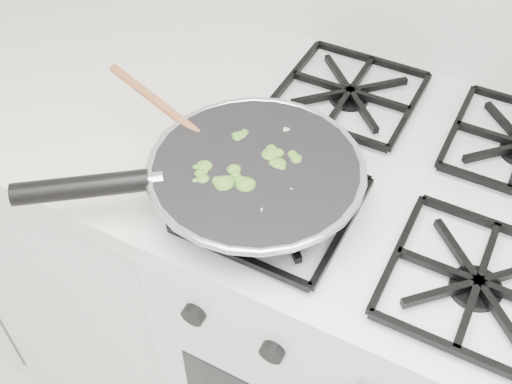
% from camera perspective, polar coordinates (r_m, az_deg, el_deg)
% --- Properties ---
extents(stove, '(0.60, 0.60, 0.92)m').
position_cam_1_polar(stove, '(1.33, 10.14, -12.39)').
color(stove, white).
rests_on(stove, ground).
extents(counter_left, '(1.00, 0.60, 0.90)m').
position_cam_1_polar(counter_left, '(1.61, -17.30, -0.66)').
color(counter_left, white).
rests_on(counter_left, ground).
extents(skillet, '(0.45, 0.37, 0.09)m').
position_cam_1_polar(skillet, '(0.88, -0.49, 1.28)').
color(skillet, black).
rests_on(skillet, stove).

